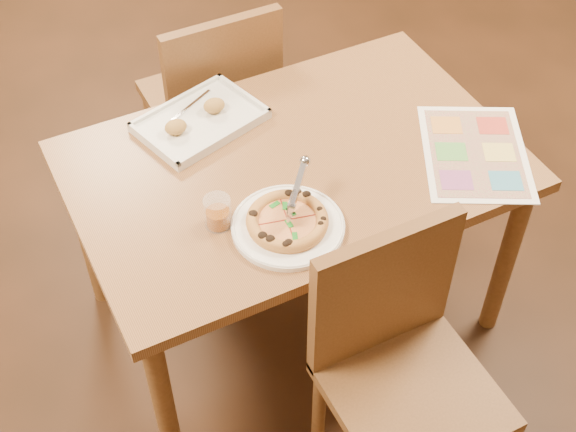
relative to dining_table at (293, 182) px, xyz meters
name	(u,v)px	position (x,y,z in m)	size (l,w,h in m)	color
dining_table	(293,182)	(0.00, 0.00, 0.00)	(1.30, 0.85, 0.72)	brown
chair_near	(398,343)	(0.00, -0.60, -0.07)	(0.42, 0.42, 0.47)	brown
chair_far	(216,90)	(0.00, 0.60, -0.07)	(0.42, 0.42, 0.47)	brown
plate	(288,227)	(-0.14, -0.23, 0.09)	(0.31, 0.31, 0.02)	white
pizza	(287,221)	(-0.14, -0.23, 0.11)	(0.22, 0.22, 0.03)	#DF924C
pizza_cutter	(296,192)	(-0.09, -0.20, 0.18)	(0.13, 0.14, 0.10)	silver
appetizer_tray	(200,121)	(-0.18, 0.28, 0.10)	(0.42, 0.34, 0.06)	silver
glass_tumbler	(218,214)	(-0.30, -0.13, 0.13)	(0.07, 0.07, 0.09)	#8C410A
menu	(475,152)	(0.50, -0.21, 0.09)	(0.30, 0.43, 0.01)	white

